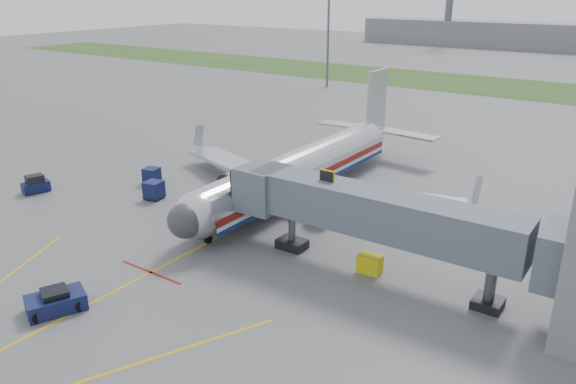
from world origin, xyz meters
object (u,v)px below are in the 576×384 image
Objects in this scene: pushback_tug at (56,302)px; belt_loader at (216,215)px; baggage_tug at (36,185)px; airliner at (301,169)px; ramp_worker at (204,213)px.

belt_loader is (-1.39, 16.50, -0.07)m from pushback_tug.
airliner is at bearing 33.28° from baggage_tug.
pushback_tug is 2.53× the size of ramp_worker.
airliner is 8.89× the size of pushback_tug.
pushback_tug is (-1.10, -26.01, -2.04)m from airliner.
belt_loader is at bearing -104.72° from airliner.
belt_loader reaches higher than ramp_worker.
airliner reaches higher than pushback_tug.
belt_loader is (-2.50, -9.50, -2.11)m from airliner.
pushback_tug is 23.76m from baggage_tug.
pushback_tug is 16.56m from belt_loader.
ramp_worker is at bearing -129.78° from belt_loader.
ramp_worker is at bearing -107.07° from airliner.
baggage_tug is at bearing 150.47° from pushback_tug.
airliner is 7.83× the size of belt_loader.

